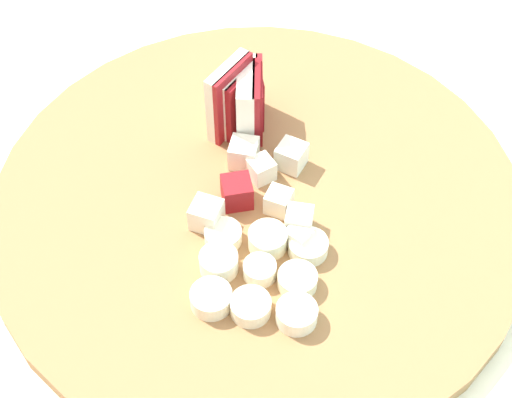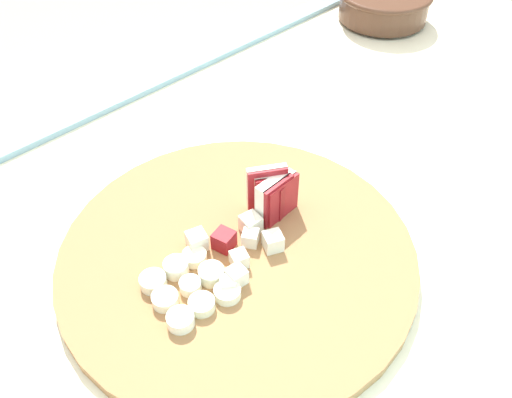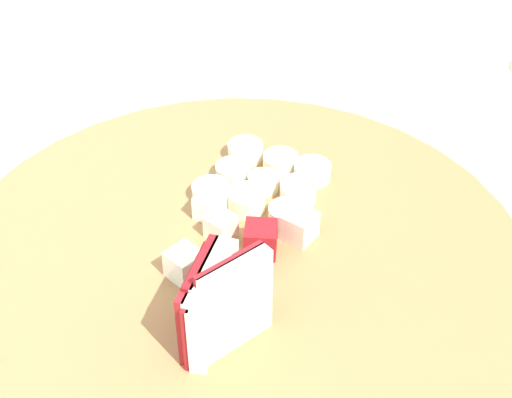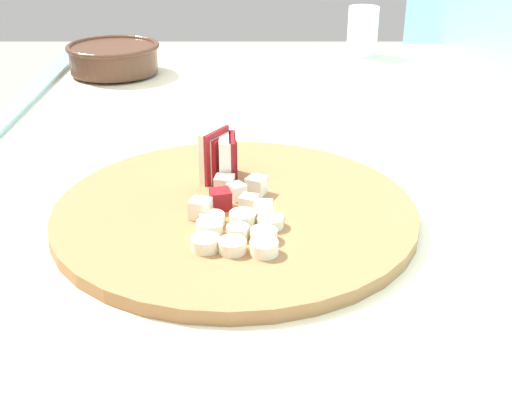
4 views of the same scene
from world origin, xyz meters
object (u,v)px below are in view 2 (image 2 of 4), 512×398
object	(u,v)px
apple_wedge_fan	(275,195)
banana_slice_rows	(188,286)
ceramic_bowl	(384,4)
apple_dice_pile	(237,246)
cutting_board	(237,256)

from	to	relation	value
apple_wedge_fan	banana_slice_rows	distance (m)	0.15
ceramic_bowl	apple_dice_pile	bearing A→B (deg)	22.25
cutting_board	ceramic_bowl	size ratio (longest dim) A/B	2.27
banana_slice_rows	ceramic_bowl	distance (m)	0.73
apple_wedge_fan	ceramic_bowl	size ratio (longest dim) A/B	0.35
apple_wedge_fan	apple_dice_pile	size ratio (longest dim) A/B	0.63
cutting_board	banana_slice_rows	bearing A→B (deg)	3.33
apple_wedge_fan	ceramic_bowl	xyz separation A→B (m)	(-0.54, -0.24, -0.01)
apple_dice_pile	banana_slice_rows	xyz separation A→B (m)	(0.07, 0.00, -0.00)
cutting_board	ceramic_bowl	xyz separation A→B (m)	(-0.61, -0.25, 0.03)
apple_wedge_fan	banana_slice_rows	world-z (taller)	apple_wedge_fan
cutting_board	apple_dice_pile	size ratio (longest dim) A/B	4.05
apple_wedge_fan	apple_dice_pile	xyz separation A→B (m)	(0.08, 0.01, -0.02)
apple_dice_pile	banana_slice_rows	world-z (taller)	apple_dice_pile
apple_dice_pile	ceramic_bowl	bearing A→B (deg)	-157.75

